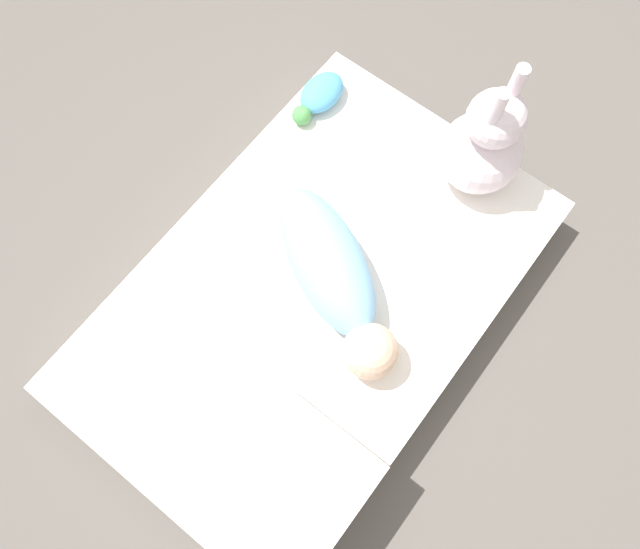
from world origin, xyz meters
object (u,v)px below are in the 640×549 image
Objects in this scene: swaddled_baby at (334,276)px; pillow at (286,483)px; turtle_plush at (319,96)px; bunny_plush at (484,145)px.

swaddled_baby is 1.59× the size of pillow.
turtle_plush is (-0.40, -0.36, -0.05)m from swaddled_baby.
pillow is at bearing -37.09° from swaddled_baby.
turtle_plush is at bearing 159.50° from swaddled_baby.
pillow is at bearing 33.83° from turtle_plush.
swaddled_baby is 0.48m from pillow.
bunny_plush is at bearing -173.40° from pillow.
pillow is at bearing 6.60° from bunny_plush.
pillow is 0.80× the size of bunny_plush.
swaddled_baby is 1.27× the size of bunny_plush.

